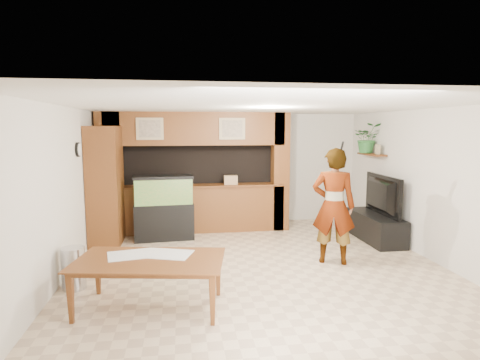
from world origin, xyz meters
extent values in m
plane|color=#CCB28E|center=(0.00, 0.00, 0.00)|extent=(6.50, 6.50, 0.00)
plane|color=white|center=(0.00, 0.00, 2.60)|extent=(6.50, 6.50, 0.00)
plane|color=beige|center=(0.00, 3.25, 1.30)|extent=(6.00, 0.00, 6.00)
plane|color=beige|center=(-3.00, 0.00, 1.30)|extent=(0.00, 6.50, 6.50)
plane|color=beige|center=(3.00, 0.00, 1.30)|extent=(0.00, 6.50, 6.50)
cube|color=brown|center=(-0.90, 2.45, 0.50)|extent=(3.80, 0.35, 1.00)
cube|color=#5E3116|center=(-0.90, 2.45, 1.02)|extent=(3.80, 0.43, 0.04)
cube|color=brown|center=(-0.90, 2.45, 2.25)|extent=(3.80, 0.35, 0.70)
cube|color=brown|center=(-2.70, 2.45, 1.30)|extent=(0.50, 0.35, 2.60)
cube|color=brown|center=(0.95, 2.45, 1.30)|extent=(0.35, 0.35, 2.60)
cube|color=black|center=(-0.90, 3.00, 1.45)|extent=(4.20, 0.45, 0.85)
cube|color=tan|center=(-1.85, 2.26, 2.25)|extent=(0.55, 0.03, 0.45)
cube|color=tan|center=(-1.85, 2.24, 2.25)|extent=(0.43, 0.01, 0.35)
cube|color=tan|center=(-0.15, 2.26, 2.25)|extent=(0.55, 0.03, 0.45)
cube|color=tan|center=(-0.15, 2.24, 2.25)|extent=(0.43, 0.01, 0.35)
cylinder|color=black|center=(-2.97, 1.00, 1.90)|extent=(0.04, 0.25, 0.25)
cylinder|color=white|center=(-2.94, 1.00, 1.90)|extent=(0.01, 0.21, 0.21)
cube|color=#5E3116|center=(2.85, 1.95, 1.70)|extent=(0.25, 0.90, 0.04)
cube|color=#5E3116|center=(-2.70, 1.84, 1.15)|extent=(0.58, 0.94, 2.30)
cylinder|color=#B2B2B7|center=(-2.77, -0.45, 0.30)|extent=(0.33, 0.33, 0.60)
cube|color=black|center=(-1.59, 1.95, 0.37)|extent=(1.19, 0.44, 0.74)
cube|color=#307A45|center=(-1.59, 1.95, 1.00)|extent=(1.14, 0.42, 0.51)
cube|color=black|center=(-1.59, 1.95, 1.29)|extent=(1.19, 0.44, 0.06)
cube|color=black|center=(2.65, 1.28, 0.27)|extent=(0.58, 1.59, 0.53)
imported|color=black|center=(2.65, 1.28, 0.93)|extent=(0.21, 1.39, 0.80)
cube|color=tan|center=(2.85, 1.69, 1.82)|extent=(0.04, 0.16, 0.20)
imported|color=#2A692F|center=(2.82, 2.11, 2.05)|extent=(0.70, 0.65, 0.65)
imported|color=#A17C58|center=(1.27, 0.08, 0.97)|extent=(0.83, 0.69, 1.95)
cylinder|color=black|center=(1.32, -0.08, 1.98)|extent=(0.03, 0.09, 0.15)
imported|color=#5E3116|center=(-1.65, -1.28, 0.32)|extent=(1.98, 1.32, 0.65)
cube|color=silver|center=(-1.89, -1.05, 0.65)|extent=(0.66, 0.53, 0.01)
cube|color=silver|center=(-1.42, -1.09, 0.65)|extent=(0.69, 0.59, 0.01)
cube|color=#A37D58|center=(-0.16, 2.45, 1.14)|extent=(0.30, 0.21, 0.19)
camera|label=1|loc=(-1.24, -6.19, 2.27)|focal=30.00mm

